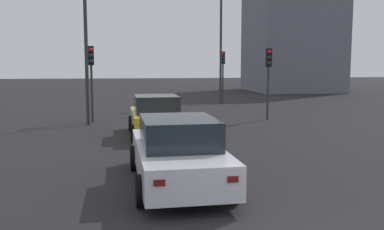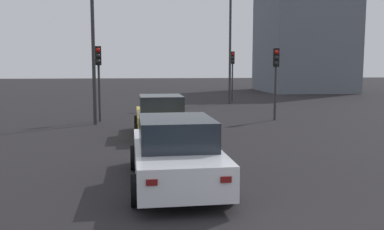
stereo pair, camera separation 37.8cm
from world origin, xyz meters
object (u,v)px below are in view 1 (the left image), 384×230
at_px(car_white_right_second, 177,152).
at_px(street_lamp_far, 86,40).
at_px(traffic_light_near_right, 91,67).
at_px(street_lamp_kerbside, 221,31).
at_px(car_yellow_right_lead, 156,116).
at_px(traffic_light_far_left, 223,66).
at_px(traffic_light_near_left, 269,69).

relative_size(car_white_right_second, street_lamp_far, 0.76).
distance_m(traffic_light_near_right, street_lamp_kerbside, 11.98).
bearing_deg(traffic_light_near_right, street_lamp_far, -11.87).
relative_size(car_yellow_right_lead, car_white_right_second, 0.89).
relative_size(traffic_light_near_right, traffic_light_far_left, 0.98).
relative_size(car_yellow_right_lead, traffic_light_near_right, 1.20).
height_order(car_yellow_right_lead, street_lamp_kerbside, street_lamp_kerbside).
height_order(car_yellow_right_lead, car_white_right_second, car_yellow_right_lead).
xyz_separation_m(traffic_light_near_left, street_lamp_kerbside, (8.91, 0.51, 2.51)).
bearing_deg(traffic_light_near_right, car_yellow_right_lead, 28.64).
distance_m(traffic_light_near_left, traffic_light_far_left, 10.36).
bearing_deg(traffic_light_near_left, car_white_right_second, -21.09).
height_order(car_white_right_second, street_lamp_kerbside, street_lamp_kerbside).
bearing_deg(street_lamp_far, street_lamp_kerbside, -41.03).
bearing_deg(traffic_light_far_left, street_lamp_far, -30.91).
bearing_deg(street_lamp_kerbside, traffic_light_near_right, 136.59).
xyz_separation_m(traffic_light_far_left, street_lamp_far, (-10.85, 8.67, 1.16)).
xyz_separation_m(street_lamp_kerbside, street_lamp_far, (-9.40, 8.18, -1.24)).
height_order(car_yellow_right_lead, traffic_light_near_right, traffic_light_near_right).
bearing_deg(street_lamp_kerbside, traffic_light_near_left, -176.74).
height_order(traffic_light_near_right, street_lamp_far, street_lamp_far).
bearing_deg(car_white_right_second, traffic_light_far_left, -17.10).
bearing_deg(car_white_right_second, traffic_light_near_left, -29.98).
distance_m(car_white_right_second, traffic_light_near_right, 11.65).
distance_m(car_yellow_right_lead, traffic_light_near_right, 5.47).
bearing_deg(street_lamp_far, traffic_light_far_left, -38.62).
relative_size(traffic_light_near_left, street_lamp_kerbside, 0.40).
bearing_deg(traffic_light_near_left, traffic_light_near_right, -85.75).
bearing_deg(car_yellow_right_lead, traffic_light_near_right, 31.04).
xyz_separation_m(car_yellow_right_lead, traffic_light_near_left, (3.93, -5.78, 1.80)).
height_order(car_yellow_right_lead, traffic_light_near_left, traffic_light_near_left).
relative_size(traffic_light_far_left, street_lamp_far, 0.58).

